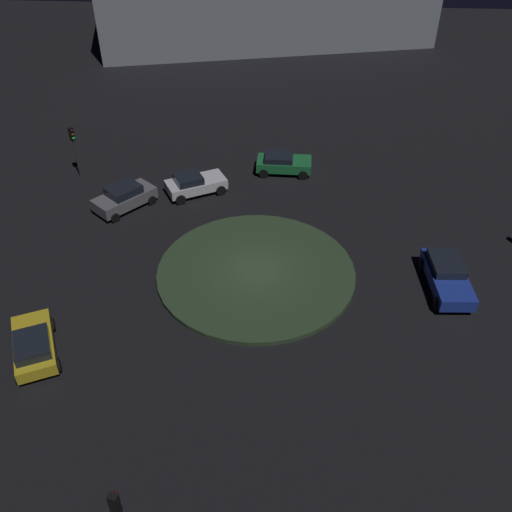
{
  "coord_description": "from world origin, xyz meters",
  "views": [
    {
      "loc": [
        -23.69,
        -1.65,
        19.73
      ],
      "look_at": [
        0.0,
        0.0,
        1.24
      ],
      "focal_mm": 38.9,
      "sensor_mm": 36.0,
      "label": 1
    }
  ],
  "objects_px": {
    "car_green": "(283,163)",
    "traffic_light_northeast": "(74,142)",
    "car_white": "(195,184)",
    "car_yellow": "(34,345)",
    "car_blue": "(447,276)",
    "car_grey": "(124,197)"
  },
  "relations": [
    {
      "from": "car_yellow",
      "to": "car_grey",
      "type": "bearing_deg",
      "value": -29.47
    },
    {
      "from": "car_grey",
      "to": "car_white",
      "type": "distance_m",
      "value": 4.71
    },
    {
      "from": "car_yellow",
      "to": "traffic_light_northeast",
      "type": "height_order",
      "value": "traffic_light_northeast"
    },
    {
      "from": "car_grey",
      "to": "car_white",
      "type": "xyz_separation_m",
      "value": [
        2.08,
        -4.23,
        -0.05
      ]
    },
    {
      "from": "car_yellow",
      "to": "car_green",
      "type": "distance_m",
      "value": 21.38
    },
    {
      "from": "car_white",
      "to": "car_green",
      "type": "height_order",
      "value": "car_white"
    },
    {
      "from": "traffic_light_northeast",
      "to": "car_grey",
      "type": "bearing_deg",
      "value": -4.71
    },
    {
      "from": "car_white",
      "to": "car_blue",
      "type": "bearing_deg",
      "value": -58.59
    },
    {
      "from": "car_white",
      "to": "car_green",
      "type": "xyz_separation_m",
      "value": [
        3.34,
        -5.84,
        -0.01
      ]
    },
    {
      "from": "car_yellow",
      "to": "car_green",
      "type": "relative_size",
      "value": 1.1
    },
    {
      "from": "car_yellow",
      "to": "car_green",
      "type": "height_order",
      "value": "car_yellow"
    },
    {
      "from": "car_blue",
      "to": "car_green",
      "type": "relative_size",
      "value": 1.18
    },
    {
      "from": "car_blue",
      "to": "car_white",
      "type": "height_order",
      "value": "car_blue"
    },
    {
      "from": "car_blue",
      "to": "traffic_light_northeast",
      "type": "xyz_separation_m",
      "value": [
        10.35,
        23.39,
        1.86
      ]
    },
    {
      "from": "car_grey",
      "to": "car_blue",
      "type": "relative_size",
      "value": 0.92
    },
    {
      "from": "car_blue",
      "to": "car_green",
      "type": "height_order",
      "value": "car_blue"
    },
    {
      "from": "car_yellow",
      "to": "car_white",
      "type": "height_order",
      "value": "car_white"
    },
    {
      "from": "car_white",
      "to": "car_green",
      "type": "distance_m",
      "value": 6.72
    },
    {
      "from": "car_white",
      "to": "car_green",
      "type": "bearing_deg",
      "value": 1.28
    },
    {
      "from": "car_green",
      "to": "traffic_light_northeast",
      "type": "distance_m",
      "value": 14.51
    },
    {
      "from": "car_blue",
      "to": "car_green",
      "type": "xyz_separation_m",
      "value": [
        12.0,
        9.1,
        -0.05
      ]
    },
    {
      "from": "car_grey",
      "to": "traffic_light_northeast",
      "type": "relative_size",
      "value": 1.13
    }
  ]
}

